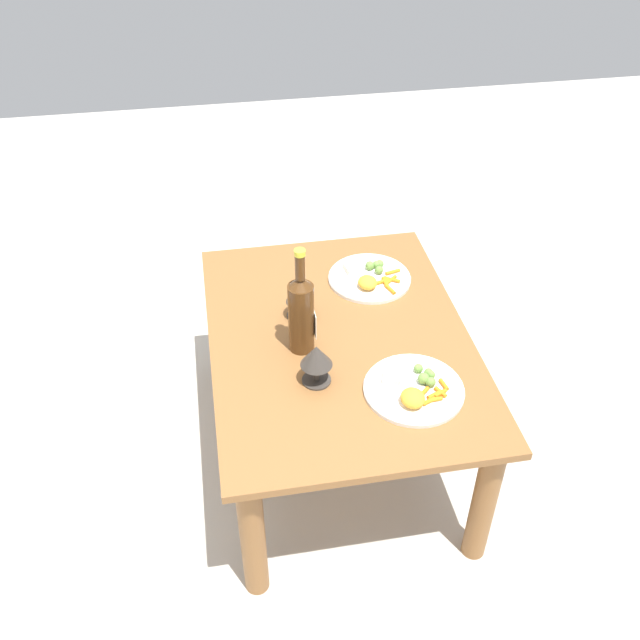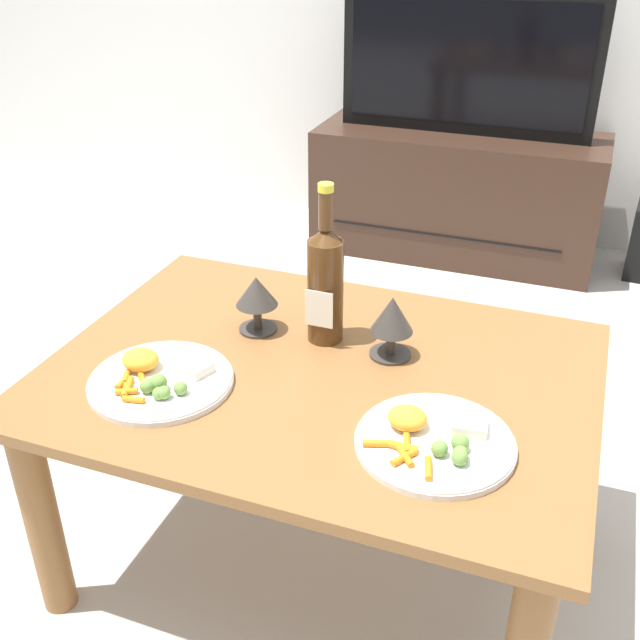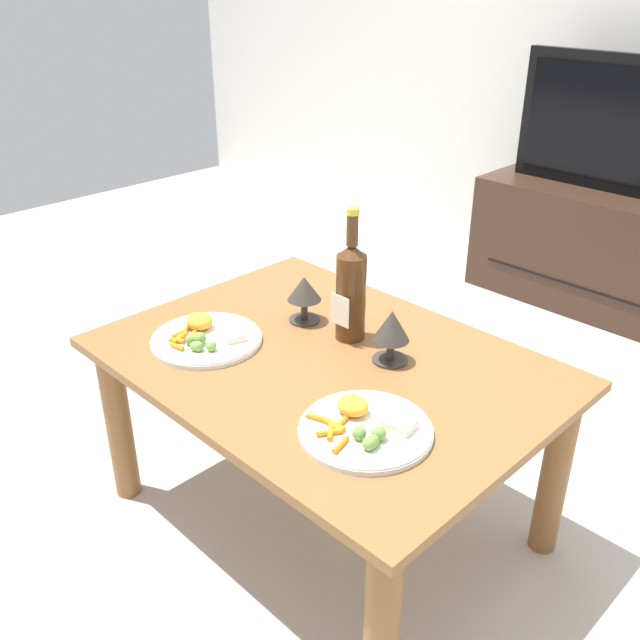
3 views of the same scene
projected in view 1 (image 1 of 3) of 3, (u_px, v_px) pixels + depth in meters
name	position (u px, v px, depth m)	size (l,w,h in m)	color
ground_plane	(337.00, 446.00, 2.46)	(6.40, 6.40, 0.00)	#B7B2A8
dining_table	(339.00, 358.00, 2.20)	(1.08, 0.79, 0.51)	brown
wine_bottle	(301.00, 311.00, 2.01)	(0.08, 0.08, 0.35)	#4C2D14
goblet_left	(316.00, 358.00, 1.93)	(0.09, 0.09, 0.13)	#38332D
goblet_right	(300.00, 294.00, 2.16)	(0.09, 0.09, 0.14)	#38332D
dinner_plate_left	(414.00, 389.00, 1.94)	(0.28, 0.28, 0.05)	white
dinner_plate_right	(370.00, 277.00, 2.36)	(0.28, 0.28, 0.05)	white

